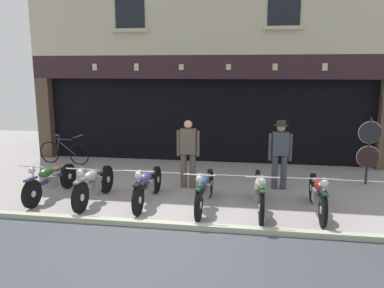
# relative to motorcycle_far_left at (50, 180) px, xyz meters

# --- Properties ---
(ground) EXTENTS (23.00, 22.00, 0.18)m
(ground) POSITION_rel_motorcycle_far_left_xyz_m (3.06, -2.29, -0.45)
(ground) COLOR gray
(shop_facade) EXTENTS (11.30, 4.42, 6.34)m
(shop_facade) POSITION_rel_motorcycle_far_left_xyz_m (3.06, 5.70, 1.30)
(shop_facade) COLOR black
(shop_facade) RESTS_ON ground
(motorcycle_far_left) EXTENTS (0.62, 2.01, 0.90)m
(motorcycle_far_left) POSITION_rel_motorcycle_far_left_xyz_m (0.00, 0.00, 0.00)
(motorcycle_far_left) COLOR black
(motorcycle_far_left) RESTS_ON ground
(motorcycle_left) EXTENTS (0.62, 1.97, 0.93)m
(motorcycle_left) POSITION_rel_motorcycle_far_left_xyz_m (1.10, -0.14, 0.01)
(motorcycle_left) COLOR black
(motorcycle_left) RESTS_ON ground
(motorcycle_center_left) EXTENTS (0.62, 2.08, 0.91)m
(motorcycle_center_left) POSITION_rel_motorcycle_far_left_xyz_m (2.29, -0.03, 0.01)
(motorcycle_center_left) COLOR black
(motorcycle_center_left) RESTS_ON ground
(motorcycle_center) EXTENTS (0.62, 2.09, 0.92)m
(motorcycle_center) POSITION_rel_motorcycle_far_left_xyz_m (3.55, -0.13, 0.01)
(motorcycle_center) COLOR black
(motorcycle_center) RESTS_ON ground
(motorcycle_center_right) EXTENTS (0.62, 2.12, 0.93)m
(motorcycle_center_right) POSITION_rel_motorcycle_far_left_xyz_m (4.68, -0.15, 0.02)
(motorcycle_center_right) COLOR black
(motorcycle_center_right) RESTS_ON ground
(motorcycle_right) EXTENTS (0.62, 2.00, 0.92)m
(motorcycle_right) POSITION_rel_motorcycle_far_left_xyz_m (5.85, -0.07, 0.01)
(motorcycle_right) COLOR black
(motorcycle_right) RESTS_ON ground
(salesman_left) EXTENTS (0.56, 0.25, 1.68)m
(salesman_left) POSITION_rel_motorcycle_far_left_xyz_m (2.97, 1.22, 0.52)
(salesman_left) COLOR brown
(salesman_left) RESTS_ON ground
(shopkeeper_center) EXTENTS (0.56, 0.34, 1.69)m
(shopkeeper_center) POSITION_rel_motorcycle_far_left_xyz_m (5.19, 1.46, 0.52)
(shopkeeper_center) COLOR #3D424C
(shopkeeper_center) RESTS_ON ground
(tyre_sign_pole) EXTENTS (0.57, 0.06, 1.71)m
(tyre_sign_pole) POSITION_rel_motorcycle_far_left_xyz_m (7.41, 2.18, 0.60)
(tyre_sign_pole) COLOR #232328
(tyre_sign_pole) RESTS_ON ground
(advert_board_near) EXTENTS (0.71, 0.03, 1.10)m
(advert_board_near) POSITION_rel_motorcycle_far_left_xyz_m (0.71, 4.09, 1.21)
(advert_board_near) COLOR silver
(advert_board_far) EXTENTS (0.70, 0.03, 0.93)m
(advert_board_far) POSITION_rel_motorcycle_far_left_xyz_m (-0.39, 4.09, 1.22)
(advert_board_far) COLOR silver
(leaning_bicycle) EXTENTS (1.72, 0.50, 0.93)m
(leaning_bicycle) POSITION_rel_motorcycle_far_left_xyz_m (-1.24, 3.04, -0.05)
(leaning_bicycle) COLOR black
(leaning_bicycle) RESTS_ON ground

